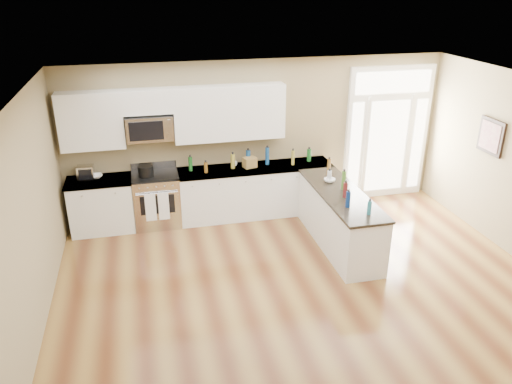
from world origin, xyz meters
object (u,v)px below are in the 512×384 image
peninsula_cabinet (339,221)px  stockpot (146,171)px  toaster_oven (86,172)px  kitchen_range (157,199)px

peninsula_cabinet → stockpot: (-3.00, 1.40, 0.62)m
peninsula_cabinet → toaster_oven: 4.33m
peninsula_cabinet → stockpot: stockpot is taller
peninsula_cabinet → kitchen_range: kitchen_range is taller
kitchen_range → toaster_oven: 1.28m
kitchen_range → stockpot: stockpot is taller
kitchen_range → stockpot: (-0.14, -0.05, 0.57)m
peninsula_cabinet → toaster_oven: size_ratio=8.57×
stockpot → toaster_oven: toaster_oven is taller
stockpot → peninsula_cabinet: bearing=-25.0°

